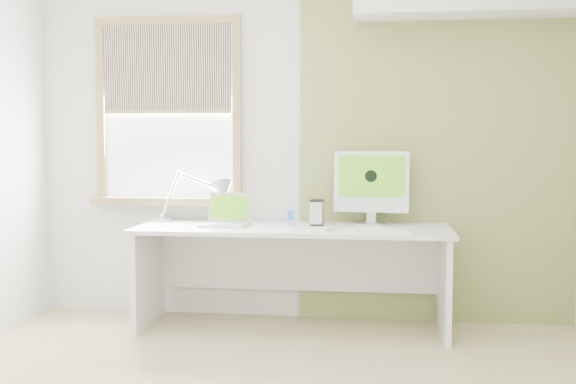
% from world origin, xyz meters
% --- Properties ---
extents(room, '(4.04, 3.54, 2.64)m').
position_xyz_m(room, '(0.00, 0.00, 1.30)').
color(room, tan).
rests_on(room, ground).
extents(accent_wall, '(2.00, 0.02, 2.60)m').
position_xyz_m(accent_wall, '(1.00, 1.74, 1.30)').
color(accent_wall, '#919C4B').
rests_on(accent_wall, room).
extents(window, '(1.20, 0.14, 1.42)m').
position_xyz_m(window, '(-1.00, 1.71, 1.54)').
color(window, olive).
rests_on(window, room).
extents(desk, '(2.20, 0.70, 0.73)m').
position_xyz_m(desk, '(-0.01, 1.44, 0.53)').
color(desk, white).
rests_on(desk, room).
extents(desk_lamp, '(0.68, 0.27, 0.38)m').
position_xyz_m(desk_lamp, '(-0.65, 1.62, 0.93)').
color(desk_lamp, '#B8BBBD').
rests_on(desk_lamp, desk).
extents(laptop, '(0.36, 0.30, 0.23)m').
position_xyz_m(laptop, '(-0.48, 1.40, 0.79)').
color(laptop, '#B8BBBD').
rests_on(laptop, desk).
extents(phone_dock, '(0.07, 0.07, 0.12)m').
position_xyz_m(phone_dock, '(-0.03, 1.47, 0.76)').
color(phone_dock, '#B8BBBD').
rests_on(phone_dock, desk).
extents(external_drive, '(0.09, 0.14, 0.18)m').
position_xyz_m(external_drive, '(0.15, 1.51, 0.82)').
color(external_drive, '#B8BBBD').
rests_on(external_drive, desk).
extents(imac, '(0.54, 0.19, 0.53)m').
position_xyz_m(imac, '(0.53, 1.60, 1.02)').
color(imac, '#B8BBBD').
rests_on(imac, desk).
extents(keyboard, '(0.45, 0.17, 0.02)m').
position_xyz_m(keyboard, '(0.58, 1.23, 0.74)').
color(keyboard, white).
rests_on(keyboard, desk).
extents(mouse, '(0.06, 0.10, 0.03)m').
position_xyz_m(mouse, '(0.25, 1.21, 0.74)').
color(mouse, white).
rests_on(mouse, desk).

